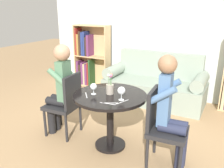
% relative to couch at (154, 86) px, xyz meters
% --- Properties ---
extents(ground_plane, '(16.00, 16.00, 0.00)m').
position_rel_couch_xyz_m(ground_plane, '(0.00, -1.77, -0.31)').
color(ground_plane, tan).
extents(back_wall, '(5.20, 0.05, 2.70)m').
position_rel_couch_xyz_m(back_wall, '(0.00, 0.42, 1.04)').
color(back_wall, silver).
rests_on(back_wall, ground_plane).
extents(round_table, '(0.91, 0.91, 0.72)m').
position_rel_couch_xyz_m(round_table, '(0.00, -1.77, 0.26)').
color(round_table, black).
rests_on(round_table, ground_plane).
extents(couch, '(1.85, 0.80, 0.92)m').
position_rel_couch_xyz_m(couch, '(0.00, 0.00, 0.00)').
color(couch, gray).
rests_on(couch, ground_plane).
extents(bookshelf_left, '(0.82, 0.28, 1.37)m').
position_rel_couch_xyz_m(bookshelf_left, '(-1.66, 0.26, 0.33)').
color(bookshelf_left, tan).
rests_on(bookshelf_left, ground_plane).
extents(chair_left, '(0.45, 0.45, 0.90)m').
position_rel_couch_xyz_m(chair_left, '(-0.68, -1.79, 0.18)').
color(chair_left, '#232326').
rests_on(chair_left, ground_plane).
extents(chair_right, '(0.45, 0.45, 0.90)m').
position_rel_couch_xyz_m(chair_right, '(0.68, -1.81, 0.18)').
color(chair_right, '#232326').
rests_on(chair_right, ground_plane).
extents(person_left, '(0.43, 0.36, 1.29)m').
position_rel_couch_xyz_m(person_left, '(-0.76, -1.80, 0.39)').
color(person_left, black).
rests_on(person_left, ground_plane).
extents(person_right, '(0.43, 0.36, 1.29)m').
position_rel_couch_xyz_m(person_right, '(0.77, -1.79, 0.37)').
color(person_right, '#282D47').
rests_on(person_right, ground_plane).
extents(wine_glass_left, '(0.08, 0.08, 0.14)m').
position_rel_couch_xyz_m(wine_glass_left, '(-0.18, -1.85, 0.51)').
color(wine_glass_left, white).
rests_on(wine_glass_left, round_table).
extents(wine_glass_right, '(0.09, 0.09, 0.16)m').
position_rel_couch_xyz_m(wine_glass_right, '(0.20, -1.87, 0.52)').
color(wine_glass_right, white).
rests_on(wine_glass_right, round_table).
extents(flower_vase, '(0.10, 0.10, 0.26)m').
position_rel_couch_xyz_m(flower_vase, '(-0.01, -1.75, 0.51)').
color(flower_vase, '#9E9384').
rests_on(flower_vase, round_table).
extents(knife_left_setting, '(0.18, 0.09, 0.00)m').
position_rel_couch_xyz_m(knife_left_setting, '(0.13, -2.01, 0.41)').
color(knife_left_setting, silver).
rests_on(knife_left_setting, round_table).
extents(fork_left_setting, '(0.08, 0.18, 0.00)m').
position_rel_couch_xyz_m(fork_left_setting, '(0.24, -1.92, 0.41)').
color(fork_left_setting, silver).
rests_on(fork_left_setting, round_table).
extents(knife_right_setting, '(0.19, 0.03, 0.00)m').
position_rel_couch_xyz_m(knife_right_setting, '(0.12, -2.04, 0.41)').
color(knife_right_setting, silver).
rests_on(knife_right_setting, round_table).
extents(fork_right_setting, '(0.13, 0.15, 0.00)m').
position_rel_couch_xyz_m(fork_right_setting, '(-0.24, -1.93, 0.41)').
color(fork_right_setting, silver).
rests_on(fork_right_setting, round_table).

